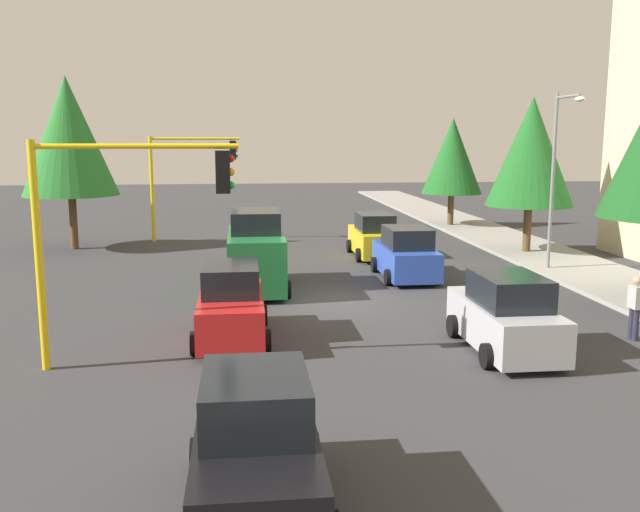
{
  "coord_description": "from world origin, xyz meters",
  "views": [
    {
      "loc": [
        21.72,
        -2.94,
        5.24
      ],
      "look_at": [
        -1.67,
        -0.27,
        1.2
      ],
      "focal_mm": 38.38,
      "sensor_mm": 36.0,
      "label": 1
    }
  ],
  "objects_px": {
    "car_blue": "(406,255)",
    "car_black": "(256,451)",
    "car_red": "(231,306)",
    "tree_roadside_mid": "(531,152)",
    "car_yellow": "(374,237)",
    "traffic_signal_near_right": "(122,207)",
    "delivery_van_green": "(256,253)",
    "tree_opposite_side": "(68,136)",
    "pedestrian_crossing": "(635,306)",
    "traffic_signal_far_right": "(188,167)",
    "car_silver": "(505,316)",
    "street_lamp_curbside": "(558,162)",
    "tree_roadside_far": "(452,156)"
  },
  "relations": [
    {
      "from": "car_black",
      "to": "car_yellow",
      "type": "distance_m",
      "value": 21.54
    },
    {
      "from": "street_lamp_curbside",
      "to": "car_black",
      "type": "xyz_separation_m",
      "value": [
        16.24,
        -12.01,
        -3.45
      ]
    },
    {
      "from": "traffic_signal_near_right",
      "to": "delivery_van_green",
      "type": "distance_m",
      "value": 8.92
    },
    {
      "from": "car_red",
      "to": "car_yellow",
      "type": "relative_size",
      "value": 0.98
    },
    {
      "from": "traffic_signal_near_right",
      "to": "street_lamp_curbside",
      "type": "xyz_separation_m",
      "value": [
        -9.61,
        14.83,
        0.63
      ]
    },
    {
      "from": "car_red",
      "to": "car_silver",
      "type": "bearing_deg",
      "value": 74.72
    },
    {
      "from": "car_silver",
      "to": "car_red",
      "type": "relative_size",
      "value": 1.01
    },
    {
      "from": "car_black",
      "to": "delivery_van_green",
      "type": "bearing_deg",
      "value": 178.76
    },
    {
      "from": "car_blue",
      "to": "traffic_signal_far_right",
      "type": "bearing_deg",
      "value": -140.43
    },
    {
      "from": "delivery_van_green",
      "to": "car_yellow",
      "type": "bearing_deg",
      "value": 138.68
    },
    {
      "from": "street_lamp_curbside",
      "to": "car_red",
      "type": "height_order",
      "value": "street_lamp_curbside"
    },
    {
      "from": "traffic_signal_far_right",
      "to": "car_silver",
      "type": "relative_size",
      "value": 1.3
    },
    {
      "from": "car_blue",
      "to": "car_silver",
      "type": "bearing_deg",
      "value": 1.94
    },
    {
      "from": "tree_roadside_mid",
      "to": "car_yellow",
      "type": "height_order",
      "value": "tree_roadside_mid"
    },
    {
      "from": "car_blue",
      "to": "car_black",
      "type": "bearing_deg",
      "value": -20.69
    },
    {
      "from": "traffic_signal_near_right",
      "to": "delivery_van_green",
      "type": "xyz_separation_m",
      "value": [
        -7.99,
        3.13,
        -2.44
      ]
    },
    {
      "from": "pedestrian_crossing",
      "to": "car_red",
      "type": "bearing_deg",
      "value": -97.04
    },
    {
      "from": "tree_roadside_far",
      "to": "car_silver",
      "type": "bearing_deg",
      "value": -14.08
    },
    {
      "from": "delivery_van_green",
      "to": "traffic_signal_far_right",
      "type": "bearing_deg",
      "value": -165.26
    },
    {
      "from": "street_lamp_curbside",
      "to": "car_black",
      "type": "distance_m",
      "value": 20.49
    },
    {
      "from": "traffic_signal_far_right",
      "to": "delivery_van_green",
      "type": "height_order",
      "value": "traffic_signal_far_right"
    },
    {
      "from": "delivery_van_green",
      "to": "car_red",
      "type": "relative_size",
      "value": 1.17
    },
    {
      "from": "tree_roadside_mid",
      "to": "pedestrian_crossing",
      "type": "xyz_separation_m",
      "value": [
        13.33,
        -2.74,
        -3.75
      ]
    },
    {
      "from": "tree_roadside_far",
      "to": "delivery_van_green",
      "type": "bearing_deg",
      "value": -36.84
    },
    {
      "from": "car_silver",
      "to": "car_blue",
      "type": "bearing_deg",
      "value": -178.06
    },
    {
      "from": "tree_opposite_side",
      "to": "car_blue",
      "type": "bearing_deg",
      "value": 58.46
    },
    {
      "from": "traffic_signal_far_right",
      "to": "car_yellow",
      "type": "distance_m",
      "value": 10.79
    },
    {
      "from": "car_black",
      "to": "traffic_signal_near_right",
      "type": "bearing_deg",
      "value": -156.98
    },
    {
      "from": "street_lamp_curbside",
      "to": "car_black",
      "type": "height_order",
      "value": "street_lamp_curbside"
    },
    {
      "from": "traffic_signal_far_right",
      "to": "car_yellow",
      "type": "height_order",
      "value": "traffic_signal_far_right"
    },
    {
      "from": "car_silver",
      "to": "car_red",
      "type": "bearing_deg",
      "value": -105.28
    },
    {
      "from": "traffic_signal_near_right",
      "to": "car_blue",
      "type": "bearing_deg",
      "value": 136.46
    },
    {
      "from": "car_silver",
      "to": "car_red",
      "type": "height_order",
      "value": "same"
    },
    {
      "from": "car_yellow",
      "to": "pedestrian_crossing",
      "type": "distance_m",
      "value": 14.15
    },
    {
      "from": "car_black",
      "to": "tree_roadside_far",
      "type": "bearing_deg",
      "value": 158.1
    },
    {
      "from": "car_black",
      "to": "car_yellow",
      "type": "height_order",
      "value": "same"
    },
    {
      "from": "tree_roadside_mid",
      "to": "car_red",
      "type": "relative_size",
      "value": 1.73
    },
    {
      "from": "tree_opposite_side",
      "to": "pedestrian_crossing",
      "type": "height_order",
      "value": "tree_opposite_side"
    },
    {
      "from": "tree_roadside_far",
      "to": "car_silver",
      "type": "xyz_separation_m",
      "value": [
        23.88,
        -5.99,
        -3.33
      ]
    },
    {
      "from": "traffic_signal_near_right",
      "to": "tree_roadside_mid",
      "type": "xyz_separation_m",
      "value": [
        -14.0,
        15.63,
        0.94
      ]
    },
    {
      "from": "car_blue",
      "to": "tree_roadside_mid",
      "type": "bearing_deg",
      "value": 124.73
    },
    {
      "from": "street_lamp_curbside",
      "to": "car_silver",
      "type": "relative_size",
      "value": 1.69
    },
    {
      "from": "street_lamp_curbside",
      "to": "pedestrian_crossing",
      "type": "bearing_deg",
      "value": -12.22
    },
    {
      "from": "car_blue",
      "to": "car_black",
      "type": "height_order",
      "value": "same"
    },
    {
      "from": "car_black",
      "to": "car_yellow",
      "type": "bearing_deg",
      "value": 164.6
    },
    {
      "from": "car_black",
      "to": "car_red",
      "type": "relative_size",
      "value": 0.93
    },
    {
      "from": "tree_roadside_far",
      "to": "traffic_signal_near_right",
      "type": "bearing_deg",
      "value": -32.22
    },
    {
      "from": "car_red",
      "to": "car_blue",
      "type": "bearing_deg",
      "value": 138.45
    },
    {
      "from": "traffic_signal_far_right",
      "to": "car_yellow",
      "type": "xyz_separation_m",
      "value": [
        5.86,
        8.56,
        -2.94
      ]
    },
    {
      "from": "tree_roadside_mid",
      "to": "car_silver",
      "type": "bearing_deg",
      "value": -25.06
    }
  ]
}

